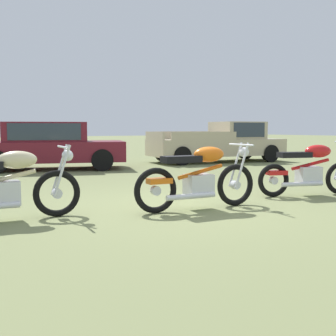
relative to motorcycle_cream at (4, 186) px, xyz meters
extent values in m
plane|color=olive|center=(2.69, -0.36, -0.48)|extent=(120.00, 120.00, 0.00)
torus|color=black|center=(0.69, -0.06, -0.15)|extent=(0.67, 0.16, 0.66)
cylinder|color=silver|center=(0.69, -0.06, -0.15)|extent=(0.15, 0.11, 0.14)
cylinder|color=silver|center=(0.76, 0.02, 0.17)|extent=(0.27, 0.06, 0.72)
cylinder|color=silver|center=(0.74, -0.16, 0.17)|extent=(0.27, 0.06, 0.72)
cube|color=silver|center=(0.00, 0.00, -0.10)|extent=(0.43, 0.34, 0.32)
cylinder|color=beige|center=(0.03, 0.00, 0.10)|extent=(0.78, 0.14, 0.22)
ellipsoid|color=beige|center=(0.18, -0.01, 0.34)|extent=(0.54, 0.31, 0.24)
cylinder|color=silver|center=(0.79, -0.08, 0.50)|extent=(0.10, 0.64, 0.03)
sphere|color=silver|center=(0.85, -0.08, 0.38)|extent=(0.18, 0.18, 0.16)
torus|color=black|center=(3.38, -0.75, -0.14)|extent=(0.68, 0.16, 0.67)
torus|color=black|center=(1.98, -0.60, -0.14)|extent=(0.68, 0.16, 0.67)
cylinder|color=silver|center=(3.38, -0.75, -0.14)|extent=(0.15, 0.11, 0.14)
cylinder|color=silver|center=(1.98, -0.60, -0.14)|extent=(0.15, 0.11, 0.14)
cylinder|color=silver|center=(3.45, -0.67, 0.18)|extent=(0.27, 0.06, 0.72)
cylinder|color=silver|center=(3.43, -0.85, 0.18)|extent=(0.27, 0.06, 0.72)
cube|color=silver|center=(2.70, -0.68, -0.10)|extent=(0.43, 0.34, 0.32)
cylinder|color=orange|center=(2.73, -0.68, 0.10)|extent=(0.77, 0.14, 0.22)
ellipsoid|color=orange|center=(2.88, -0.70, 0.36)|extent=(0.54, 0.31, 0.24)
cube|color=black|center=(2.40, -0.65, 0.30)|extent=(0.62, 0.30, 0.10)
cube|color=orange|center=(2.04, -0.61, 0.00)|extent=(0.38, 0.22, 0.08)
cylinder|color=silver|center=(3.48, -0.76, 0.50)|extent=(0.10, 0.64, 0.03)
sphere|color=silver|center=(3.54, -0.77, 0.38)|extent=(0.18, 0.18, 0.16)
cylinder|color=silver|center=(2.46, -0.82, -0.24)|extent=(0.80, 0.16, 0.08)
torus|color=black|center=(4.54, -0.46, -0.18)|extent=(0.60, 0.27, 0.60)
cylinder|color=silver|center=(4.54, -0.46, -0.18)|extent=(0.16, 0.14, 0.14)
cube|color=silver|center=(5.21, -0.68, -0.10)|extent=(0.47, 0.41, 0.32)
cylinder|color=red|center=(5.24, -0.69, 0.10)|extent=(0.73, 0.29, 0.22)
ellipsoid|color=red|center=(5.38, -0.74, 0.34)|extent=(0.58, 0.41, 0.24)
cube|color=black|center=(4.93, -0.59, 0.28)|extent=(0.64, 0.42, 0.10)
cube|color=red|center=(4.60, -0.48, -0.04)|extent=(0.40, 0.28, 0.08)
cylinder|color=silver|center=(4.95, -0.76, -0.24)|extent=(0.78, 0.33, 0.08)
cube|color=maroon|center=(2.64, 6.79, 0.07)|extent=(4.65, 3.12, 0.60)
cube|color=maroon|center=(2.50, 6.83, 0.65)|extent=(2.77, 2.32, 0.60)
cube|color=#2D3842|center=(2.50, 6.83, 0.67)|extent=(2.44, 2.24, 0.48)
cylinder|color=black|center=(4.28, 7.12, -0.16)|extent=(0.68, 0.42, 0.64)
cylinder|color=black|center=(3.73, 5.51, -0.16)|extent=(0.68, 0.42, 0.64)
cylinder|color=black|center=(1.55, 8.06, -0.16)|extent=(0.68, 0.42, 0.64)
cube|color=#BCAD8C|center=(8.68, 6.40, 0.07)|extent=(5.22, 2.60, 0.60)
cube|color=#BCAD8C|center=(9.54, 6.26, 0.69)|extent=(1.85, 1.90, 0.64)
cube|color=#2D3842|center=(9.54, 6.26, 0.71)|extent=(1.56, 1.89, 0.52)
cube|color=#BCAD8C|center=(7.88, 7.40, 0.51)|extent=(2.48, 0.49, 0.28)
cube|color=#BCAD8C|center=(7.60, 5.72, 0.51)|extent=(2.48, 0.49, 0.28)
cube|color=#BCAD8C|center=(6.25, 6.81, 0.51)|extent=(0.36, 1.70, 0.28)
cylinder|color=black|center=(10.59, 6.94, -0.16)|extent=(0.67, 0.32, 0.64)
cylinder|color=black|center=(10.31, 5.28, -0.16)|extent=(0.67, 0.32, 0.64)
cylinder|color=black|center=(7.04, 7.53, -0.16)|extent=(0.67, 0.32, 0.64)
cylinder|color=black|center=(6.77, 5.87, -0.16)|extent=(0.67, 0.32, 0.64)
camera|label=1|loc=(-1.05, -5.82, 0.76)|focal=44.64mm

